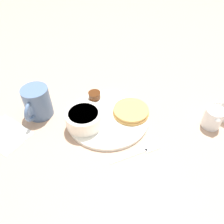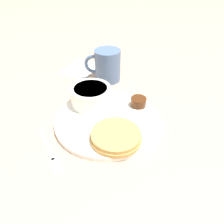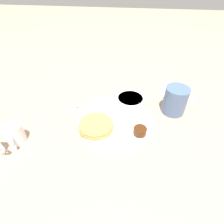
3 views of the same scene
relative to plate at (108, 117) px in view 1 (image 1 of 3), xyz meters
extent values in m
plane|color=tan|center=(0.00, 0.00, -0.01)|extent=(4.00, 4.00, 0.00)
cylinder|color=white|center=(0.00, 0.00, 0.00)|extent=(0.26, 0.26, 0.01)
cylinder|color=tan|center=(0.06, 0.05, 0.01)|extent=(0.12, 0.12, 0.01)
cylinder|color=tan|center=(0.06, 0.05, 0.02)|extent=(0.11, 0.11, 0.01)
cylinder|color=white|center=(-0.04, -0.07, 0.03)|extent=(0.11, 0.11, 0.05)
cylinder|color=white|center=(-0.04, -0.07, 0.05)|extent=(0.09, 0.09, 0.01)
cylinder|color=#47230F|center=(-0.08, 0.06, 0.02)|extent=(0.04, 0.04, 0.02)
cylinder|color=white|center=(-0.07, -0.07, 0.02)|extent=(0.05, 0.05, 0.02)
sphere|color=white|center=(-0.07, -0.07, 0.04)|extent=(0.03, 0.03, 0.03)
cylinder|color=slate|center=(-0.20, -0.09, 0.04)|extent=(0.08, 0.08, 0.10)
torus|color=slate|center=(-0.19, -0.13, 0.05)|extent=(0.03, 0.07, 0.06)
cylinder|color=white|center=(0.30, 0.13, 0.03)|extent=(0.06, 0.06, 0.06)
torus|color=white|center=(0.28, 0.15, 0.03)|extent=(0.02, 0.04, 0.04)
cone|color=white|center=(0.31, 0.10, 0.05)|extent=(0.02, 0.02, 0.01)
torus|color=white|center=(0.31, 0.18, 0.03)|extent=(0.04, 0.01, 0.04)
cube|color=silver|center=(0.12, -0.10, 0.00)|extent=(0.08, 0.09, 0.00)
cube|color=silver|center=(0.17, -0.04, 0.00)|extent=(0.04, 0.04, 0.00)
cube|color=white|center=(-0.24, -0.21, 0.00)|extent=(0.14, 0.11, 0.00)
camera|label=1|loc=(0.25, -0.43, 0.50)|focal=35.00mm
camera|label=2|loc=(0.39, 0.17, 0.35)|focal=35.00mm
camera|label=3|loc=(-0.04, 0.44, 0.42)|focal=28.00mm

